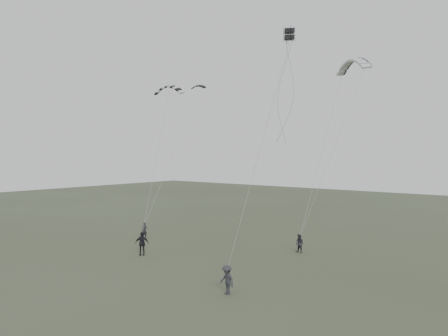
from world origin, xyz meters
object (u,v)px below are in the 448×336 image
Objects in this scene: flyer_right at (300,244)px; kite_striped at (169,86)px; kite_dark_small at (198,86)px; kite_pale_large at (353,60)px; flyer_far at (227,280)px; kite_box at (289,34)px; flyer_center at (142,243)px; flyer_left at (144,230)px.

flyer_right is 18.05m from kite_striped.
kite_dark_small is (-13.54, 2.58, 14.61)m from flyer_right.
flyer_right is at bearing -84.20° from kite_pale_large.
kite_box reaches higher than flyer_far.
flyer_far is (11.49, -3.42, -0.09)m from flyer_center.
kite_striped is at bearing 65.36° from flyer_center.
flyer_right is 0.55× the size of kite_striped.
flyer_center is at bearing 158.03° from kite_box.
flyer_right is at bearing 76.88° from kite_box.
flyer_far reaches higher than flyer_left.
kite_box is at bearing -59.16° from kite_pale_large.
kite_box is at bearing 98.70° from flyer_far.
kite_dark_small is at bearing -140.24° from kite_pale_large.
kite_dark_small reaches higher than flyer_right.
flyer_left is at bearing -121.53° from kite_pale_large.
kite_dark_small is 7.04m from kite_striped.
kite_striped reaches higher than flyer_center.
kite_box is at bearing -30.47° from flyer_center.
kite_striped is (-1.57, 4.65, 13.38)m from flyer_center.
flyer_center reaches higher than flyer_right.
kite_dark_small is at bearing 149.89° from flyer_far.
kite_pale_large is 10.94m from kite_box.
kite_box is at bearing -25.37° from kite_striped.
kite_box reaches higher than kite_striped.
flyer_right is 20.09m from kite_dark_small.
flyer_left is 23.22m from kite_box.
flyer_left is at bearing 93.83° from flyer_center.
kite_box is (12.01, 2.74, 15.38)m from flyer_center.
kite_pale_large is (2.37, 5.05, 15.63)m from flyer_right.
kite_striped is at bearing -152.88° from flyer_right.
flyer_left is 6.99m from flyer_center.
kite_box is (15.89, -8.48, 0.94)m from kite_dark_small.
kite_striped is 13.86m from kite_box.
flyer_right is at bearing -25.18° from kite_dark_small.
flyer_far is 0.61× the size of kite_striped.
kite_box is (0.52, 6.16, 15.46)m from flyer_far.
flyer_far is (1.83, -12.06, 0.09)m from flyer_right.
kite_dark_small is at bearing 55.18° from flyer_left.
kite_pale_large is (17.16, 8.93, 15.62)m from flyer_left.
flyer_center is 14.25m from kite_striped.
kite_dark_small is 18.04m from kite_box.
flyer_left is at bearing -115.27° from kite_dark_small.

